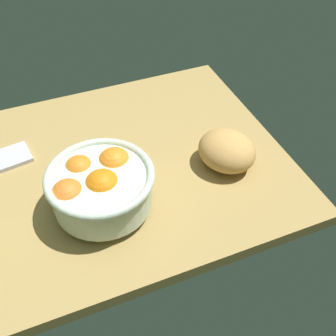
% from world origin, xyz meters
% --- Properties ---
extents(ground_plane, '(0.82, 0.62, 0.03)m').
position_xyz_m(ground_plane, '(0.00, 0.00, -0.01)').
color(ground_plane, '#A7874B').
extents(fruit_bowl, '(0.21, 0.21, 0.11)m').
position_xyz_m(fruit_bowl, '(-0.04, -0.11, 0.06)').
color(fruit_bowl, silver).
rests_on(fruit_bowl, ground).
extents(bread_loaf, '(0.16, 0.17, 0.08)m').
position_xyz_m(bread_loaf, '(0.26, -0.09, 0.04)').
color(bread_loaf, tan).
rests_on(bread_loaf, ground).
extents(napkin_folded, '(0.13, 0.09, 0.01)m').
position_xyz_m(napkin_folded, '(-0.21, 0.11, 0.01)').
color(napkin_folded, silver).
rests_on(napkin_folded, ground).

